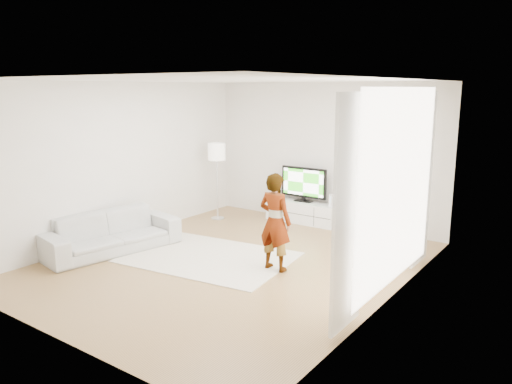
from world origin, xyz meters
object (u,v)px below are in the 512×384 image
Objects in this scene: media_console at (303,212)px; floor_lamp at (217,155)px; player at (275,222)px; television at (304,183)px; rug at (209,257)px; sofa at (111,232)px.

media_console is 2.10m from floor_lamp.
floor_lamp reaches higher than player.
television reaches higher than rug.
media_console is 1.04× the size of player.
television is 3.90m from sofa.
media_console is 0.60m from television.
player is 0.93× the size of floor_lamp.
player is (1.05, -2.64, -0.06)m from television.
player is 3.27m from floor_lamp.
floor_lamp is at bearing 126.51° from rug.
media_console is 3.85m from sofa.
rug is (-0.12, -2.80, -0.80)m from television.
rug is at bearing 9.05° from player.
media_console is at bearing -14.83° from sofa.
floor_lamp is at bearing -153.71° from media_console.
television reaches higher than sofa.
television is at bearing -14.65° from sofa.
player is at bearing -61.74° from sofa.
television is 2.91m from rug.
floor_lamp is (-1.59, -0.81, 0.53)m from television.
floor_lamp reaches higher than media_console.
sofa is 2.86m from floor_lamp.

